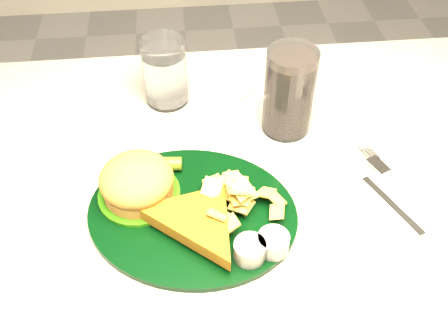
# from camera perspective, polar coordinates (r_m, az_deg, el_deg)

# --- Properties ---
(table) EXTENTS (1.20, 0.80, 0.75)m
(table) POSITION_cam_1_polar(r_m,az_deg,el_deg) (1.12, -1.13, -15.07)
(table) COLOR gray
(table) RESTS_ON ground
(dinner_plate) EXTENTS (0.38, 0.35, 0.07)m
(dinner_plate) POSITION_cam_1_polar(r_m,az_deg,el_deg) (0.75, -3.73, -3.67)
(dinner_plate) COLOR black
(dinner_plate) RESTS_ON table
(water_glass) EXTENTS (0.11, 0.11, 0.13)m
(water_glass) POSITION_cam_1_polar(r_m,az_deg,el_deg) (0.95, -6.75, 10.83)
(water_glass) COLOR white
(water_glass) RESTS_ON table
(cola_glass) EXTENTS (0.09, 0.09, 0.16)m
(cola_glass) POSITION_cam_1_polar(r_m,az_deg,el_deg) (0.88, 7.43, 8.60)
(cola_glass) COLOR black
(cola_glass) RESTS_ON table
(fork_napkin) EXTENTS (0.19, 0.21, 0.01)m
(fork_napkin) POSITION_cam_1_polar(r_m,az_deg,el_deg) (0.83, 18.42, -3.51)
(fork_napkin) COLOR white
(fork_napkin) RESTS_ON table
(spoon) EXTENTS (0.08, 0.14, 0.01)m
(spoon) POSITION_cam_1_polar(r_m,az_deg,el_deg) (0.80, -10.81, -3.79)
(spoon) COLOR silver
(spoon) RESTS_ON table
(wrapped_straw) EXTENTS (0.20, 0.18, 0.01)m
(wrapped_straw) POSITION_cam_1_polar(r_m,az_deg,el_deg) (0.95, -0.82, 6.36)
(wrapped_straw) COLOR white
(wrapped_straw) RESTS_ON table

